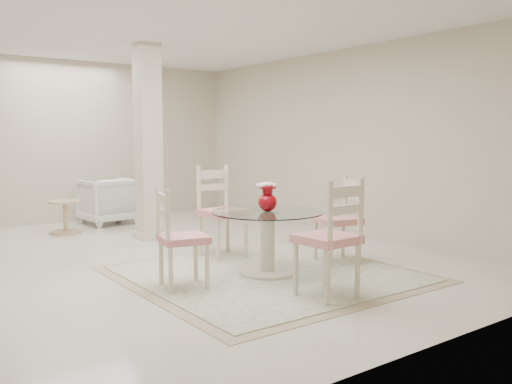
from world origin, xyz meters
TOP-DOWN VIEW (x-y plane):
  - ground at (0.00, 0.00)m, footprint 7.00×7.00m
  - room_shell at (0.00, 0.00)m, footprint 6.02×7.02m
  - column at (0.50, 1.30)m, footprint 0.30×0.30m
  - area_rug at (0.60, -1.29)m, footprint 2.78×2.78m
  - dining_table at (0.60, -1.29)m, footprint 1.16×1.16m
  - red_vase at (0.60, -1.29)m, footprint 0.23×0.20m
  - dining_chair_east at (1.62, -1.37)m, footprint 0.54×0.54m
  - dining_chair_north at (0.67, -0.27)m, footprint 0.48×0.49m
  - dining_chair_west at (-0.41, -1.21)m, footprint 0.50×0.50m
  - dining_chair_south at (0.54, -2.32)m, footprint 0.50×0.50m
  - armchair_white at (0.52, 2.93)m, footprint 0.86×0.88m
  - side_table at (-0.34, 2.41)m, footprint 0.47×0.47m

SIDE VIEW (x-z plane):
  - ground at x=0.00m, z-range 0.00..0.00m
  - area_rug at x=0.60m, z-range 0.00..0.02m
  - side_table at x=-0.34m, z-range -0.02..0.47m
  - dining_table at x=0.60m, z-range 0.01..0.67m
  - armchair_white at x=0.52m, z-range 0.00..0.76m
  - dining_chair_west at x=-0.41m, z-range 0.03..1.09m
  - dining_chair_east at x=1.62m, z-range 0.03..1.13m
  - dining_chair_south at x=0.54m, z-range 0.03..1.21m
  - dining_chair_north at x=0.67m, z-range 0.03..1.23m
  - red_vase at x=0.60m, z-range 0.66..0.96m
  - column at x=0.50m, z-range 0.00..2.70m
  - room_shell at x=0.00m, z-range 0.50..3.21m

